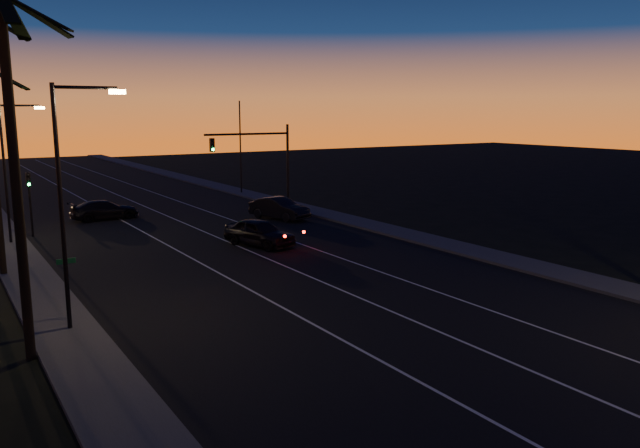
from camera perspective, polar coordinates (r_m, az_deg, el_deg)
road at (r=37.50m, az=-8.08°, el=-2.16°), size 20.00×170.00×0.01m
sidewalk_left at (r=34.59m, az=-25.28°, el=-4.00°), size 2.40×170.00×0.16m
sidewalk_right at (r=43.18m, az=5.58°, el=-0.36°), size 2.40×170.00×0.16m
lane_stripe_left at (r=36.41m, az=-12.39°, el=-2.66°), size 0.12×160.00×0.01m
lane_stripe_mid at (r=37.70m, az=-7.39°, el=-2.06°), size 0.12×160.00×0.01m
lane_stripe_right at (r=39.26m, az=-2.76°, el=-1.49°), size 0.12×160.00×0.01m
palm_near at (r=21.61m, az=-26.31°, el=6.70°), size 4.25×4.16×11.53m
streetlight_left_near at (r=23.99m, az=-22.00°, el=3.06°), size 2.55×0.26×9.00m
streetlight_left_far at (r=41.78m, az=-26.52°, el=5.14°), size 2.55×0.26×8.50m
street_sign at (r=25.61m, az=-22.08°, el=-4.89°), size 0.70×0.06×2.60m
signal_mast at (r=48.84m, az=-5.41°, el=6.44°), size 7.10×0.41×7.00m
signal_post at (r=44.08m, az=-25.03°, el=2.63°), size 0.28×0.37×4.20m
far_pole_right at (r=61.32m, az=-7.29°, el=6.91°), size 0.14×0.14×9.00m
lead_car at (r=37.69m, az=-5.57°, el=-0.77°), size 3.41×5.62×1.63m
right_car at (r=46.96m, az=-3.75°, el=1.44°), size 3.23×5.20×1.62m
cross_car at (r=49.43m, az=-19.10°, el=1.24°), size 5.04×2.18×1.44m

